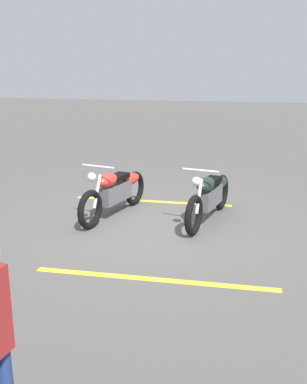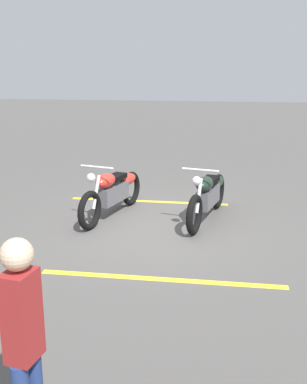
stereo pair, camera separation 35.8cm
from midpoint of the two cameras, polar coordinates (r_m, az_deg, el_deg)
ground_plane at (r=7.96m, az=1.55°, el=-4.21°), size 60.00×60.00×0.00m
motorcycle_bright_foreground at (r=8.43m, az=-3.53°, el=0.17°), size 2.19×0.76×1.04m
motorcycle_dark_foreground at (r=8.21m, az=8.23°, el=-0.37°), size 2.20×0.72×1.04m
parking_stripe_near at (r=9.38m, az=0.98°, el=-1.16°), size 0.18×3.20×0.01m
parking_stripe_mid at (r=6.04m, az=1.78°, el=-10.77°), size 0.18×3.20×0.01m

